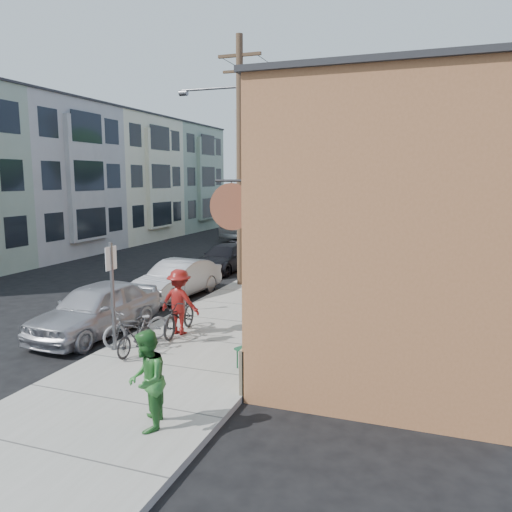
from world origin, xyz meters
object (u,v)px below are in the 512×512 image
(cyclist, at_px, (180,302))
(utility_pole_near, at_px, (239,157))
(parked_bike_b, at_px, (137,326))
(tree_bare, at_px, (265,219))
(tree_leafy_far, at_px, (336,152))
(patio_chair_a, at_px, (248,348))
(car_3, at_px, (270,241))
(car_2, at_px, (225,258))
(patron_grey, at_px, (259,301))
(parking_meter_far, at_px, (256,255))
(patron_green, at_px, (146,380))
(parking_meter_near, at_px, (185,286))
(car_0, at_px, (96,309))
(parked_bike_a, at_px, (135,336))
(patio_chair_b, at_px, (277,328))
(car_1, at_px, (177,279))
(tree_leafy_mid, at_px, (307,159))
(sign_post, at_px, (112,286))
(bus, at_px, (264,215))

(cyclist, bearing_deg, utility_pole_near, -77.57)
(utility_pole_near, distance_m, parked_bike_b, 9.41)
(tree_bare, bearing_deg, tree_leafy_far, 90.00)
(patio_chair_a, bearing_deg, parked_bike_b, -164.08)
(tree_bare, xyz_separation_m, car_3, (-2.00, 6.91, -1.86))
(car_2, bearing_deg, patron_grey, -57.73)
(parking_meter_far, relative_size, car_3, 0.20)
(patron_grey, bearing_deg, patron_green, -7.49)
(parking_meter_far, bearing_deg, parking_meter_near, -90.00)
(parking_meter_far, xyz_separation_m, tree_leafy_far, (0.55, 16.04, 5.55))
(patron_green, relative_size, car_0, 0.40)
(parking_meter_far, height_order, patio_chair_a, parking_meter_far)
(parked_bike_a, bearing_deg, tree_leafy_far, 91.31)
(patio_chair_b, bearing_deg, tree_leafy_far, 99.59)
(parked_bike_b, height_order, car_2, car_2)
(tree_leafy_far, relative_size, patio_chair_a, 10.09)
(tree_leafy_far, relative_size, car_0, 1.96)
(patio_chair_b, distance_m, car_3, 16.84)
(car_1, bearing_deg, parking_meter_far, 79.77)
(utility_pole_near, relative_size, patio_chair_b, 11.36)
(parking_meter_far, relative_size, tree_leafy_far, 0.14)
(tree_leafy_mid, height_order, patron_green, tree_leafy_mid)
(car_1, bearing_deg, patron_green, -58.37)
(patio_chair_a, bearing_deg, parking_meter_near, 157.77)
(car_1, bearing_deg, cyclist, -54.74)
(patio_chair_b, bearing_deg, sign_post, -152.70)
(parking_meter_far, bearing_deg, tree_bare, -34.23)
(patio_chair_b, distance_m, parked_bike_a, 3.71)
(patio_chair_b, distance_m, car_2, 11.66)
(tree_leafy_far, distance_m, car_1, 21.93)
(tree_bare, relative_size, bus, 0.45)
(parking_meter_far, relative_size, cyclist, 0.66)
(tree_leafy_far, bearing_deg, car_0, -94.40)
(sign_post, xyz_separation_m, bus, (-5.27, 27.55, -0.24))
(parked_bike_b, bearing_deg, cyclist, 92.14)
(parked_bike_b, bearing_deg, patio_chair_a, 22.24)
(tree_leafy_far, relative_size, car_1, 2.06)
(tree_leafy_mid, distance_m, bus, 11.45)
(patio_chair_b, bearing_deg, patio_chair_a, -93.60)
(patio_chair_a, relative_size, bus, 0.08)
(patio_chair_b, bearing_deg, parking_meter_far, 114.74)
(tree_leafy_mid, distance_m, car_0, 18.00)
(parking_meter_far, height_order, patron_green, patron_green)
(sign_post, relative_size, utility_pole_near, 0.28)
(sign_post, relative_size, tree_leafy_mid, 0.36)
(utility_pole_near, bearing_deg, parked_bike_a, -85.90)
(cyclist, distance_m, car_2, 10.58)
(tree_leafy_mid, bearing_deg, sign_post, -91.39)
(utility_pole_near, distance_m, tree_leafy_mid, 9.85)
(patron_green, bearing_deg, car_2, 176.36)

